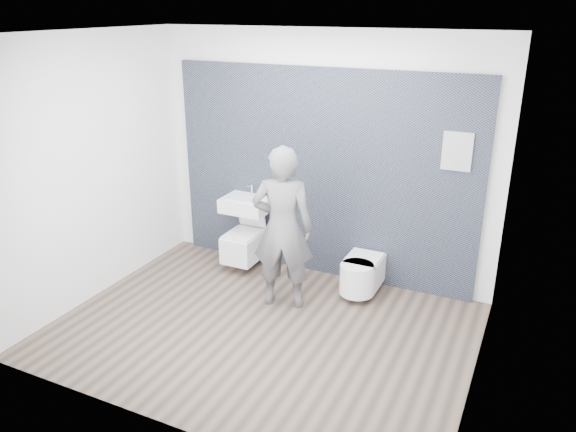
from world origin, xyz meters
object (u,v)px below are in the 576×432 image
at_px(toilet_square, 245,244).
at_px(toilet_rounded, 361,274).
at_px(visitor, 283,228).
at_px(washbasin, 246,204).

distance_m(toilet_square, toilet_rounded, 1.49).
bearing_deg(visitor, washbasin, -56.68).
relative_size(toilet_square, toilet_rounded, 1.14).
xyz_separation_m(toilet_rounded, visitor, (-0.68, -0.55, 0.63)).
bearing_deg(visitor, toilet_square, -53.92).
bearing_deg(toilet_square, visitor, -36.87).
relative_size(washbasin, visitor, 0.32).
relative_size(washbasin, toilet_rounded, 0.86).
xyz_separation_m(toilet_square, visitor, (0.81, -0.61, 0.56)).
bearing_deg(toilet_square, toilet_rounded, -2.10).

